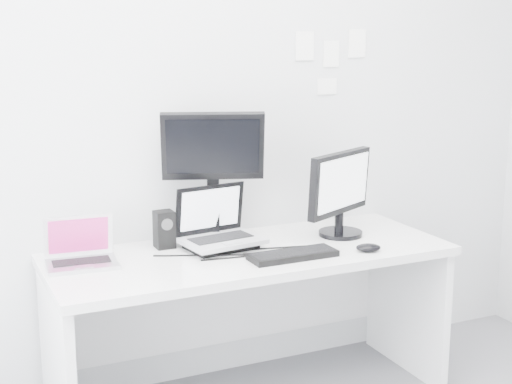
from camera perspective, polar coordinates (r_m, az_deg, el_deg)
back_wall at (r=3.54m, az=-2.82°, el=6.68°), size 3.60×0.00×3.60m
desk at (r=3.46m, az=-0.45°, el=-10.29°), size 1.80×0.70×0.73m
macbook at (r=3.17m, az=-13.27°, el=-3.72°), size 0.31×0.24×0.22m
speaker at (r=3.39m, az=-7.04°, el=-2.86°), size 0.11×0.11×0.17m
dell_laptop at (r=3.33m, az=-2.61°, el=-2.00°), size 0.38×0.31×0.29m
rear_monitor at (r=3.40m, az=-3.31°, el=1.23°), size 0.49×0.32×0.63m
samsung_monitor at (r=3.55m, az=6.56°, el=-0.05°), size 0.50×0.40×0.42m
keyboard at (r=3.23m, az=2.84°, el=-4.84°), size 0.39×0.14×0.03m
mouse at (r=3.36m, az=8.60°, el=-4.23°), size 0.13×0.11×0.04m
wall_note_0 at (r=3.71m, az=3.75°, el=11.10°), size 0.10×0.00×0.14m
wall_note_1 at (r=3.78m, az=5.77°, el=10.48°), size 0.09×0.00×0.13m
wall_note_2 at (r=3.86m, az=7.75°, el=11.21°), size 0.10×0.00×0.14m
wall_note_3 at (r=3.78m, az=5.46°, el=8.06°), size 0.11×0.00×0.08m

